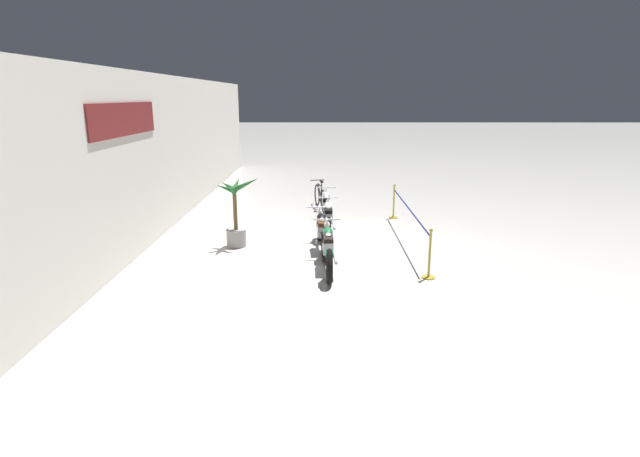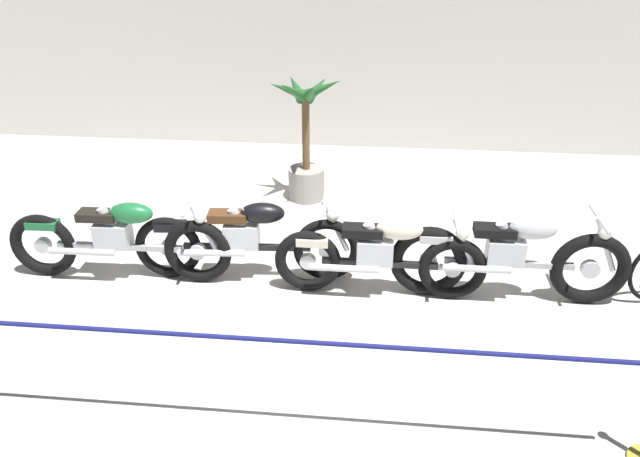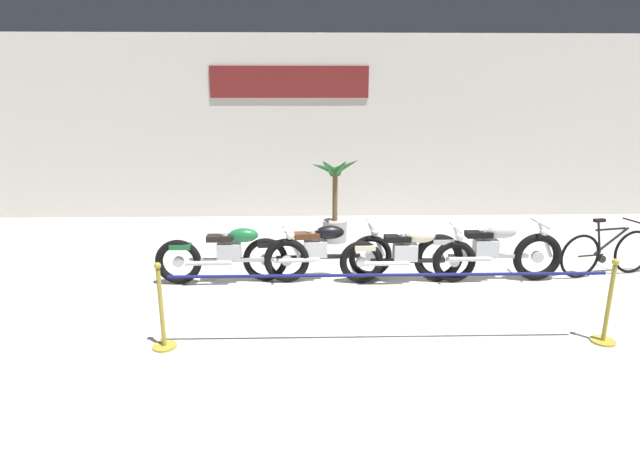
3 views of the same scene
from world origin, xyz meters
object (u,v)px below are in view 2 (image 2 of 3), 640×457
object	(u,v)px
motorcycle_green_0	(119,240)
motorcycle_black_1	(248,239)
motorcycle_cream_2	(381,255)
stanchion_far_left	(135,356)
motorcycle_silver_3	(510,257)
potted_palm_left_of_row	(306,142)

from	to	relation	value
motorcycle_green_0	motorcycle_black_1	bearing A→B (deg)	5.80
motorcycle_cream_2	stanchion_far_left	size ratio (longest dim) A/B	0.41
motorcycle_silver_3	stanchion_far_left	bearing A→B (deg)	-145.81
stanchion_far_left	motorcycle_black_1	bearing A→B (deg)	80.44
motorcycle_black_1	motorcycle_cream_2	distance (m)	1.41
motorcycle_green_0	motorcycle_cream_2	distance (m)	2.74
motorcycle_silver_3	potted_palm_left_of_row	xyz separation A→B (m)	(-2.31, 2.24, 0.33)
motorcycle_silver_3	stanchion_far_left	distance (m)	3.69
motorcycle_green_0	motorcycle_silver_3	distance (m)	4.02
motorcycle_green_0	stanchion_far_left	distance (m)	2.29
motorcycle_silver_3	motorcycle_black_1	bearing A→B (deg)	177.19
motorcycle_black_1	motorcycle_cream_2	xyz separation A→B (m)	(1.40, -0.18, -0.01)
motorcycle_cream_2	motorcycle_silver_3	bearing A→B (deg)	2.23
motorcycle_green_0	motorcycle_black_1	size ratio (longest dim) A/B	1.00
motorcycle_green_0	motorcycle_silver_3	size ratio (longest dim) A/B	1.02
potted_palm_left_of_row	motorcycle_green_0	bearing A→B (deg)	-127.17
motorcycle_black_1	potted_palm_left_of_row	xyz separation A→B (m)	(0.36, 2.11, 0.34)
motorcycle_silver_3	stanchion_far_left	size ratio (longest dim) A/B	0.45
motorcycle_black_1	motorcycle_silver_3	bearing A→B (deg)	-2.81
motorcycle_green_0	potted_palm_left_of_row	distance (m)	2.84
motorcycle_black_1	motorcycle_cream_2	bearing A→B (deg)	-7.38
motorcycle_green_0	motorcycle_black_1	xyz separation A→B (m)	(1.34, 0.14, 0.01)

